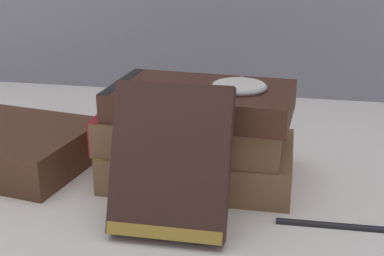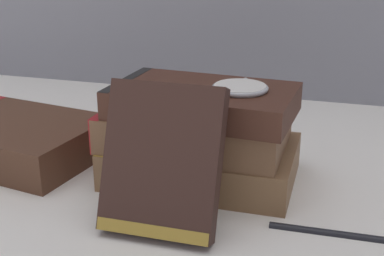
{
  "view_description": "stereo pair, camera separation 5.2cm",
  "coord_description": "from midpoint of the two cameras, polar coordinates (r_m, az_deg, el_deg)",
  "views": [
    {
      "loc": [
        0.11,
        -0.52,
        0.27
      ],
      "look_at": [
        0.0,
        0.01,
        0.07
      ],
      "focal_mm": 50.0,
      "sensor_mm": 36.0,
      "label": 1
    },
    {
      "loc": [
        0.16,
        -0.51,
        0.27
      ],
      "look_at": [
        0.0,
        0.01,
        0.07
      ],
      "focal_mm": 50.0,
      "sensor_mm": 36.0,
      "label": 2
    }
  ],
  "objects": [
    {
      "name": "ground_plane",
      "position": [
        0.6,
        -3.05,
        -6.95
      ],
      "size": [
        3.0,
        3.0,
        0.0
      ],
      "primitive_type": "plane",
      "color": "white"
    },
    {
      "name": "book_flat_bottom",
      "position": [
        0.63,
        -1.98,
        -3.49
      ],
      "size": [
        0.21,
        0.14,
        0.04
      ],
      "rotation": [
        0.0,
        0.0,
        -0.0
      ],
      "color": "brown",
      "rests_on": "ground_plane"
    },
    {
      "name": "book_flat_middle",
      "position": [
        0.61,
        -2.93,
        0.07
      ],
      "size": [
        0.2,
        0.13,
        0.04
      ],
      "rotation": [
        0.0,
        0.0,
        -0.01
      ],
      "color": "brown",
      "rests_on": "book_flat_bottom"
    },
    {
      "name": "book_flat_top",
      "position": [
        0.59,
        -2.0,
        2.95
      ],
      "size": [
        0.21,
        0.13,
        0.03
      ],
      "rotation": [
        0.0,
        0.0,
        -0.07
      ],
      "color": "#422319",
      "rests_on": "book_flat_middle"
    },
    {
      "name": "book_side_left",
      "position": [
        0.71,
        -21.46,
        -1.76
      ],
      "size": [
        0.22,
        0.18,
        0.05
      ],
      "rotation": [
        0.0,
        0.0,
        -0.16
      ],
      "color": "#4C2D1E",
      "rests_on": "ground_plane"
    },
    {
      "name": "book_leaning_front",
      "position": [
        0.5,
        -4.87,
        -4.17
      ],
      "size": [
        0.11,
        0.07,
        0.14
      ],
      "rotation": [
        -0.38,
        0.0,
        0.0
      ],
      "color": "#331E19",
      "rests_on": "ground_plane"
    },
    {
      "name": "pocket_watch",
      "position": [
        0.58,
        2.47,
        4.42
      ],
      "size": [
        0.06,
        0.06,
        0.01
      ],
      "color": "silver",
      "rests_on": "book_flat_top"
    },
    {
      "name": "reading_glasses",
      "position": [
        0.75,
        -6.07,
        -1.04
      ],
      "size": [
        0.11,
        0.07,
        0.0
      ],
      "rotation": [
        0.0,
        0.0,
        -0.28
      ],
      "color": "#ADADB2",
      "rests_on": "ground_plane"
    },
    {
      "name": "fountain_pen",
      "position": [
        0.55,
        13.81,
        -10.0
      ],
      "size": [
        0.14,
        0.01,
        0.01
      ],
      "rotation": [
        0.0,
        0.0,
        0.02
      ],
      "color": "black",
      "rests_on": "ground_plane"
    }
  ]
}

